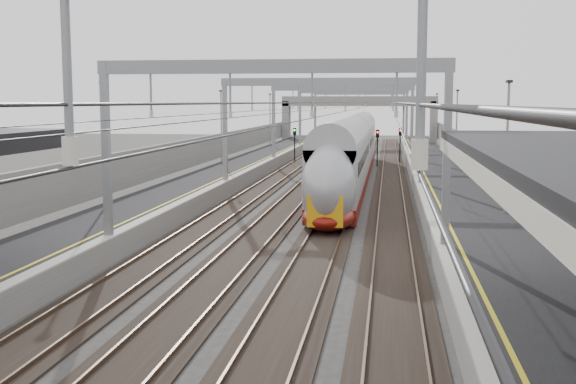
% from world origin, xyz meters
% --- Properties ---
extents(platform_left, '(4.00, 120.00, 1.00)m').
position_xyz_m(platform_left, '(-8.00, 45.00, 0.50)').
color(platform_left, black).
rests_on(platform_left, ground).
extents(platform_right, '(4.00, 120.00, 1.00)m').
position_xyz_m(platform_right, '(8.00, 45.00, 0.50)').
color(platform_right, black).
rests_on(platform_right, ground).
extents(tracks, '(11.40, 140.00, 0.20)m').
position_xyz_m(tracks, '(0.00, 45.00, 0.05)').
color(tracks, black).
rests_on(tracks, ground).
extents(overhead_line, '(13.00, 140.00, 6.60)m').
position_xyz_m(overhead_line, '(0.00, 51.62, 6.14)').
color(overhead_line, gray).
rests_on(overhead_line, platform_left).
extents(overbridge, '(22.00, 2.20, 6.90)m').
position_xyz_m(overbridge, '(0.00, 100.00, 5.31)').
color(overbridge, slate).
rests_on(overbridge, ground).
extents(wall_left, '(0.30, 120.00, 3.20)m').
position_xyz_m(wall_left, '(-11.20, 45.00, 1.60)').
color(wall_left, slate).
rests_on(wall_left, ground).
extents(wall_right, '(0.30, 120.00, 3.20)m').
position_xyz_m(wall_right, '(11.20, 45.00, 1.60)').
color(wall_right, slate).
rests_on(wall_right, ground).
extents(train, '(2.56, 46.74, 4.06)m').
position_xyz_m(train, '(1.50, 49.37, 2.00)').
color(train, maroon).
rests_on(train, ground).
extents(signal_green, '(0.32, 0.32, 3.48)m').
position_xyz_m(signal_green, '(-5.20, 68.62, 2.42)').
color(signal_green, black).
rests_on(signal_green, ground).
extents(signal_red_near, '(0.32, 0.32, 3.48)m').
position_xyz_m(signal_red_near, '(3.20, 65.04, 2.42)').
color(signal_red_near, black).
rests_on(signal_red_near, ground).
extents(signal_red_far, '(0.32, 0.32, 3.48)m').
position_xyz_m(signal_red_far, '(5.40, 69.49, 2.42)').
color(signal_red_far, black).
rests_on(signal_red_far, ground).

